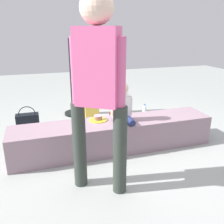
{
  "coord_description": "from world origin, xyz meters",
  "views": [
    {
      "loc": [
        -0.86,
        -2.64,
        1.44
      ],
      "look_at": [
        -0.14,
        -0.35,
        0.62
      ],
      "focal_mm": 38.96,
      "sensor_mm": 36.0,
      "label": 1
    }
  ],
  "objects_px": {
    "gift_bag": "(92,112)",
    "water_bottle_far_side": "(119,109)",
    "water_bottle_near_gift": "(144,110)",
    "handbag_black_leather": "(28,121)",
    "party_cup_red": "(112,115)",
    "adult_standing": "(98,80)",
    "cake_plate": "(98,119)",
    "child_seated": "(122,104)"
  },
  "relations": [
    {
      "from": "gift_bag",
      "to": "water_bottle_far_side",
      "type": "distance_m",
      "value": 0.49
    },
    {
      "from": "water_bottle_near_gift",
      "to": "handbag_black_leather",
      "type": "height_order",
      "value": "handbag_black_leather"
    },
    {
      "from": "party_cup_red",
      "to": "adult_standing",
      "type": "bearing_deg",
      "value": -110.88
    },
    {
      "from": "adult_standing",
      "to": "cake_plate",
      "type": "bearing_deg",
      "value": 76.39
    },
    {
      "from": "water_bottle_far_side",
      "to": "cake_plate",
      "type": "bearing_deg",
      "value": -120.63
    },
    {
      "from": "cake_plate",
      "to": "water_bottle_far_side",
      "type": "distance_m",
      "value": 1.29
    },
    {
      "from": "cake_plate",
      "to": "handbag_black_leather",
      "type": "xyz_separation_m",
      "value": [
        -0.86,
        0.9,
        -0.26
      ]
    },
    {
      "from": "child_seated",
      "to": "water_bottle_far_side",
      "type": "bearing_deg",
      "value": 72.9
    },
    {
      "from": "cake_plate",
      "to": "water_bottle_near_gift",
      "type": "relative_size",
      "value": 1.13
    },
    {
      "from": "cake_plate",
      "to": "party_cup_red",
      "type": "distance_m",
      "value": 1.18
    },
    {
      "from": "water_bottle_far_side",
      "to": "party_cup_red",
      "type": "distance_m",
      "value": 0.17
    },
    {
      "from": "handbag_black_leather",
      "to": "party_cup_red",
      "type": "bearing_deg",
      "value": 4.77
    },
    {
      "from": "water_bottle_far_side",
      "to": "handbag_black_leather",
      "type": "height_order",
      "value": "handbag_black_leather"
    },
    {
      "from": "cake_plate",
      "to": "party_cup_red",
      "type": "height_order",
      "value": "cake_plate"
    },
    {
      "from": "gift_bag",
      "to": "cake_plate",
      "type": "bearing_deg",
      "value": -98.45
    },
    {
      "from": "party_cup_red",
      "to": "water_bottle_far_side",
      "type": "bearing_deg",
      "value": 27.18
    },
    {
      "from": "handbag_black_leather",
      "to": "gift_bag",
      "type": "bearing_deg",
      "value": 8.74
    },
    {
      "from": "water_bottle_near_gift",
      "to": "water_bottle_far_side",
      "type": "xyz_separation_m",
      "value": [
        -0.44,
        0.12,
        0.02
      ]
    },
    {
      "from": "child_seated",
      "to": "gift_bag",
      "type": "relative_size",
      "value": 1.66
    },
    {
      "from": "party_cup_red",
      "to": "handbag_black_leather",
      "type": "xyz_separation_m",
      "value": [
        -1.36,
        -0.11,
        0.08
      ]
    },
    {
      "from": "gift_bag",
      "to": "party_cup_red",
      "type": "relative_size",
      "value": 2.92
    },
    {
      "from": "adult_standing",
      "to": "water_bottle_near_gift",
      "type": "distance_m",
      "value": 2.38
    },
    {
      "from": "cake_plate",
      "to": "water_bottle_near_gift",
      "type": "bearing_deg",
      "value": 41.7
    },
    {
      "from": "water_bottle_far_side",
      "to": "handbag_black_leather",
      "type": "bearing_deg",
      "value": -172.88
    },
    {
      "from": "adult_standing",
      "to": "gift_bag",
      "type": "distance_m",
      "value": 2.1
    },
    {
      "from": "adult_standing",
      "to": "party_cup_red",
      "type": "xyz_separation_m",
      "value": [
        0.69,
        1.81,
        -0.99
      ]
    },
    {
      "from": "adult_standing",
      "to": "handbag_black_leather",
      "type": "distance_m",
      "value": 2.04
    },
    {
      "from": "cake_plate",
      "to": "water_bottle_far_side",
      "type": "height_order",
      "value": "cake_plate"
    },
    {
      "from": "child_seated",
      "to": "cake_plate",
      "type": "bearing_deg",
      "value": 158.95
    },
    {
      "from": "adult_standing",
      "to": "handbag_black_leather",
      "type": "relative_size",
      "value": 4.75
    },
    {
      "from": "water_bottle_near_gift",
      "to": "water_bottle_far_side",
      "type": "distance_m",
      "value": 0.46
    },
    {
      "from": "adult_standing",
      "to": "handbag_black_leather",
      "type": "xyz_separation_m",
      "value": [
        -0.67,
        1.7,
        -0.91
      ]
    },
    {
      "from": "cake_plate",
      "to": "party_cup_red",
      "type": "bearing_deg",
      "value": 63.79
    },
    {
      "from": "party_cup_red",
      "to": "cake_plate",
      "type": "bearing_deg",
      "value": -116.21
    },
    {
      "from": "child_seated",
      "to": "adult_standing",
      "type": "xyz_separation_m",
      "value": [
        -0.47,
        -0.7,
        0.46
      ]
    },
    {
      "from": "cake_plate",
      "to": "water_bottle_far_side",
      "type": "xyz_separation_m",
      "value": [
        0.64,
        1.09,
        -0.28
      ]
    },
    {
      "from": "water_bottle_far_side",
      "to": "handbag_black_leather",
      "type": "relative_size",
      "value": 0.66
    },
    {
      "from": "party_cup_red",
      "to": "handbag_black_leather",
      "type": "relative_size",
      "value": 0.28
    },
    {
      "from": "adult_standing",
      "to": "cake_plate",
      "type": "distance_m",
      "value": 1.05
    },
    {
      "from": "adult_standing",
      "to": "cake_plate",
      "type": "relative_size",
      "value": 7.69
    },
    {
      "from": "child_seated",
      "to": "gift_bag",
      "type": "xyz_separation_m",
      "value": [
        -0.12,
        1.16,
        -0.46
      ]
    },
    {
      "from": "gift_bag",
      "to": "party_cup_red",
      "type": "distance_m",
      "value": 0.35
    }
  ]
}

